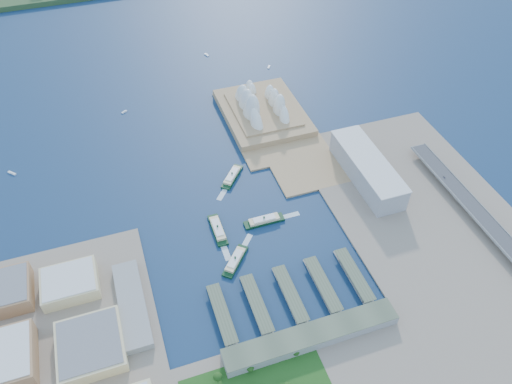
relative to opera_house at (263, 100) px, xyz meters
name	(u,v)px	position (x,y,z in m)	size (l,w,h in m)	color
ground	(258,253)	(-105.00, -280.00, -32.00)	(3000.00, 3000.00, 0.00)	#0D213F
east_land	(442,234)	(135.00, -330.00, -30.50)	(240.00, 500.00, 3.00)	gray
peninsula	(268,121)	(2.50, -20.00, -30.50)	(135.00, 220.00, 3.00)	#A4835A
opera_house	(263,100)	(0.00, 0.00, 0.00)	(134.00, 180.00, 58.00)	white
toaster_building	(367,169)	(90.00, -200.00, -11.50)	(45.00, 155.00, 35.00)	#96969B
expressway	(486,225)	(195.00, -340.00, -23.07)	(26.00, 340.00, 11.85)	gray
west_buildings	(55,353)	(-355.00, -350.00, -15.50)	(200.00, 280.00, 27.00)	#9C724E
ferry_wharves	(290,295)	(-91.00, -355.00, -27.35)	(184.00, 90.00, 9.30)	#4B5540
terminal_building	(312,336)	(-90.00, -415.00, -23.00)	(200.00, 28.00, 12.00)	gray
ferry_a	(218,228)	(-143.96, -226.64, -26.65)	(14.40, 56.59, 10.70)	black
ferry_b	(232,175)	(-95.16, -132.54, -26.87)	(13.82, 54.29, 10.27)	black
ferry_c	(235,259)	(-137.14, -283.98, -26.94)	(13.61, 53.47, 10.11)	black
ferry_d	(264,219)	(-80.09, -231.67, -26.74)	(14.16, 55.65, 10.52)	black
boat_a	(12,173)	(-405.50, -16.60, -30.63)	(3.56, 14.24, 2.75)	white
boat_b	(124,112)	(-223.10, 87.21, -30.65)	(3.49, 9.97, 2.69)	white
boat_c	(269,67)	(64.26, 146.59, -30.75)	(3.24, 11.12, 2.50)	white
boat_e	(207,55)	(-38.28, 231.17, -30.57)	(3.72, 11.69, 2.87)	white
car_c	(444,177)	(191.00, -246.67, -16.55)	(1.69, 4.17, 1.21)	slate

